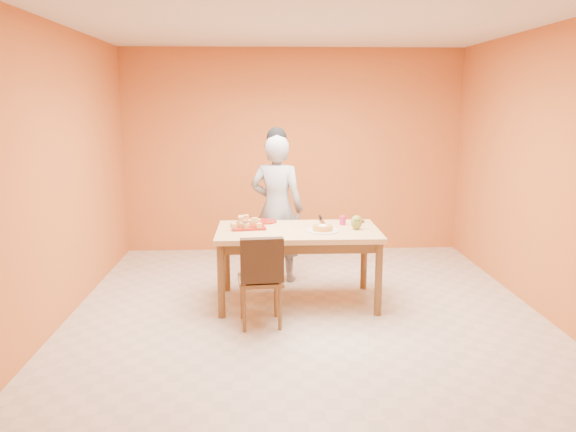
{
  "coord_description": "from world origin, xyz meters",
  "views": [
    {
      "loc": [
        -0.39,
        -5.03,
        1.99
      ],
      "look_at": [
        -0.16,
        0.3,
        0.91
      ],
      "focal_mm": 35.0,
      "sensor_mm": 36.0,
      "label": 1
    }
  ],
  "objects_px": {
    "red_dinner_plate": "(264,221)",
    "magenta_glass": "(343,220)",
    "sponge_cake": "(323,228)",
    "person": "(277,209)",
    "pastry_platter": "(248,227)",
    "egg_ornament": "(356,222)",
    "checker_tin": "(359,221)",
    "dining_table": "(298,238)",
    "dining_chair": "(260,278)"
  },
  "relations": [
    {
      "from": "person",
      "to": "egg_ornament",
      "type": "xyz_separation_m",
      "value": [
        0.77,
        -0.79,
        0.0
      ]
    },
    {
      "from": "person",
      "to": "red_dinner_plate",
      "type": "relative_size",
      "value": 6.3
    },
    {
      "from": "red_dinner_plate",
      "to": "egg_ornament",
      "type": "height_order",
      "value": "egg_ornament"
    },
    {
      "from": "dining_chair",
      "to": "pastry_platter",
      "type": "relative_size",
      "value": 2.62
    },
    {
      "from": "magenta_glass",
      "to": "egg_ornament",
      "type": "bearing_deg",
      "value": -63.15
    },
    {
      "from": "pastry_platter",
      "to": "sponge_cake",
      "type": "distance_m",
      "value": 0.76
    },
    {
      "from": "pastry_platter",
      "to": "egg_ornament",
      "type": "xyz_separation_m",
      "value": [
        1.08,
        -0.12,
        0.06
      ]
    },
    {
      "from": "dining_table",
      "to": "checker_tin",
      "type": "xyz_separation_m",
      "value": [
        0.66,
        0.3,
        0.11
      ]
    },
    {
      "from": "dining_chair",
      "to": "red_dinner_plate",
      "type": "relative_size",
      "value": 3.26
    },
    {
      "from": "dining_table",
      "to": "red_dinner_plate",
      "type": "relative_size",
      "value": 6.11
    },
    {
      "from": "pastry_platter",
      "to": "dining_chair",
      "type": "bearing_deg",
      "value": -79.69
    },
    {
      "from": "egg_ornament",
      "to": "checker_tin",
      "type": "height_order",
      "value": "egg_ornament"
    },
    {
      "from": "red_dinner_plate",
      "to": "checker_tin",
      "type": "relative_size",
      "value": 2.56
    },
    {
      "from": "dining_chair",
      "to": "checker_tin",
      "type": "bearing_deg",
      "value": 34.84
    },
    {
      "from": "dining_table",
      "to": "sponge_cake",
      "type": "relative_size",
      "value": 8.15
    },
    {
      "from": "person",
      "to": "sponge_cake",
      "type": "relative_size",
      "value": 8.41
    },
    {
      "from": "person",
      "to": "red_dinner_plate",
      "type": "bearing_deg",
      "value": 86.74
    },
    {
      "from": "checker_tin",
      "to": "sponge_cake",
      "type": "bearing_deg",
      "value": -136.58
    },
    {
      "from": "egg_ornament",
      "to": "sponge_cake",
      "type": "bearing_deg",
      "value": 171.39
    },
    {
      "from": "pastry_platter",
      "to": "person",
      "type": "bearing_deg",
      "value": 65.37
    },
    {
      "from": "pastry_platter",
      "to": "red_dinner_plate",
      "type": "xyz_separation_m",
      "value": [
        0.17,
        0.25,
        -0.0
      ]
    },
    {
      "from": "sponge_cake",
      "to": "egg_ornament",
      "type": "bearing_deg",
      "value": 13.35
    },
    {
      "from": "pastry_platter",
      "to": "red_dinner_plate",
      "type": "bearing_deg",
      "value": 56.94
    },
    {
      "from": "egg_ornament",
      "to": "red_dinner_plate",
      "type": "bearing_deg",
      "value": 135.49
    },
    {
      "from": "pastry_platter",
      "to": "checker_tin",
      "type": "relative_size",
      "value": 3.19
    },
    {
      "from": "red_dinner_plate",
      "to": "magenta_glass",
      "type": "distance_m",
      "value": 0.82
    },
    {
      "from": "magenta_glass",
      "to": "checker_tin",
      "type": "xyz_separation_m",
      "value": [
        0.19,
        0.11,
        -0.03
      ]
    },
    {
      "from": "red_dinner_plate",
      "to": "magenta_glass",
      "type": "bearing_deg",
      "value": -11.68
    },
    {
      "from": "sponge_cake",
      "to": "checker_tin",
      "type": "bearing_deg",
      "value": 43.42
    },
    {
      "from": "red_dinner_plate",
      "to": "person",
      "type": "bearing_deg",
      "value": 71.23
    },
    {
      "from": "dining_table",
      "to": "egg_ornament",
      "type": "height_order",
      "value": "egg_ornament"
    },
    {
      "from": "dining_chair",
      "to": "sponge_cake",
      "type": "relative_size",
      "value": 4.35
    },
    {
      "from": "person",
      "to": "checker_tin",
      "type": "distance_m",
      "value": 0.97
    },
    {
      "from": "person",
      "to": "pastry_platter",
      "type": "relative_size",
      "value": 5.07
    },
    {
      "from": "dining_table",
      "to": "dining_chair",
      "type": "bearing_deg",
      "value": -122.51
    },
    {
      "from": "dining_table",
      "to": "person",
      "type": "relative_size",
      "value": 0.97
    },
    {
      "from": "sponge_cake",
      "to": "magenta_glass",
      "type": "relative_size",
      "value": 2.13
    },
    {
      "from": "sponge_cake",
      "to": "red_dinner_plate",
      "type": "bearing_deg",
      "value": 140.94
    },
    {
      "from": "dining_chair",
      "to": "sponge_cake",
      "type": "distance_m",
      "value": 0.85
    },
    {
      "from": "checker_tin",
      "to": "red_dinner_plate",
      "type": "bearing_deg",
      "value": 176.92
    },
    {
      "from": "person",
      "to": "dining_table",
      "type": "bearing_deg",
      "value": 119.63
    },
    {
      "from": "dining_chair",
      "to": "person",
      "type": "xyz_separation_m",
      "value": [
        0.18,
        1.35,
        0.38
      ]
    },
    {
      "from": "pastry_platter",
      "to": "egg_ornament",
      "type": "bearing_deg",
      "value": -6.57
    },
    {
      "from": "sponge_cake",
      "to": "egg_ornament",
      "type": "relative_size",
      "value": 1.4
    },
    {
      "from": "magenta_glass",
      "to": "checker_tin",
      "type": "distance_m",
      "value": 0.22
    },
    {
      "from": "person",
      "to": "sponge_cake",
      "type": "bearing_deg",
      "value": 131.57
    },
    {
      "from": "dining_chair",
      "to": "dining_table",
      "type": "bearing_deg",
      "value": 51.93
    },
    {
      "from": "dining_chair",
      "to": "person",
      "type": "relative_size",
      "value": 0.52
    },
    {
      "from": "pastry_platter",
      "to": "magenta_glass",
      "type": "distance_m",
      "value": 0.97
    },
    {
      "from": "dining_table",
      "to": "dining_chair",
      "type": "xyz_separation_m",
      "value": [
        -0.37,
        -0.59,
        -0.22
      ]
    }
  ]
}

